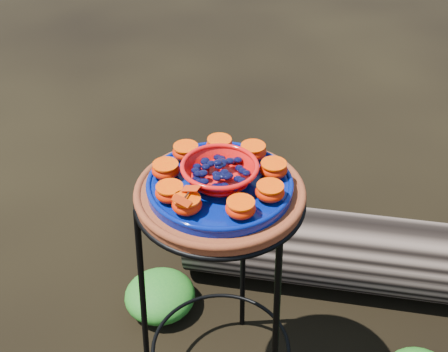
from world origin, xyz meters
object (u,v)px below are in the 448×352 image
(terracotta_saucer, at_px, (220,195))
(red_bowl, at_px, (220,173))
(plant_stand, at_px, (220,301))
(cobalt_plate, at_px, (220,185))
(driftwood_log, at_px, (396,257))

(terracotta_saucer, xyz_separation_m, red_bowl, (0.00, 0.00, 0.06))
(plant_stand, height_order, red_bowl, red_bowl)
(terracotta_saucer, height_order, cobalt_plate, cobalt_plate)
(cobalt_plate, relative_size, driftwood_log, 0.23)
(terracotta_saucer, bearing_deg, plant_stand, 0.00)
(red_bowl, bearing_deg, plant_stand, 0.00)
(cobalt_plate, xyz_separation_m, driftwood_log, (0.46, 0.56, -0.60))
(plant_stand, distance_m, driftwood_log, 0.75)
(terracotta_saucer, height_order, driftwood_log, terracotta_saucer)
(cobalt_plate, bearing_deg, terracotta_saucer, 0.00)
(terracotta_saucer, distance_m, red_bowl, 0.06)
(terracotta_saucer, relative_size, red_bowl, 2.33)
(driftwood_log, bearing_deg, terracotta_saucer, -129.09)
(plant_stand, relative_size, cobalt_plate, 2.09)
(terracotta_saucer, bearing_deg, cobalt_plate, 0.00)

